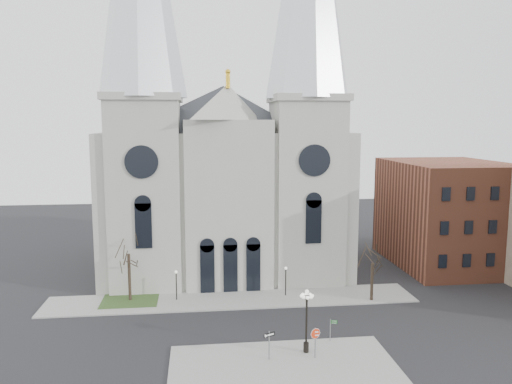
{
  "coord_description": "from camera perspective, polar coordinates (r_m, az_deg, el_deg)",
  "views": [
    {
      "loc": [
        -3.49,
        -41.13,
        19.19
      ],
      "look_at": [
        2.27,
        8.0,
        12.3
      ],
      "focal_mm": 35.0,
      "sensor_mm": 36.0,
      "label": 1
    }
  ],
  "objects": [
    {
      "name": "ped_lamp_right",
      "position": [
        56.07,
        3.42,
        -9.58
      ],
      "size": [
        0.32,
        0.32,
        3.26
      ],
      "color": "black",
      "rests_on": "sidewalk_far"
    },
    {
      "name": "tree_right",
      "position": [
        55.42,
        13.18,
        -7.69
      ],
      "size": [
        3.2,
        3.2,
        6.0
      ],
      "color": "black",
      "rests_on": "ground"
    },
    {
      "name": "ped_lamp_left",
      "position": [
        55.32,
        -9.1,
        -9.91
      ],
      "size": [
        0.32,
        0.32,
        3.26
      ],
      "color": "black",
      "rests_on": "sidewalk_far"
    },
    {
      "name": "tree_left",
      "position": [
        55.36,
        -14.37,
        -6.55
      ],
      "size": [
        3.2,
        3.2,
        7.5
      ],
      "color": "black",
      "rests_on": "ground"
    },
    {
      "name": "globe_lamp",
      "position": [
        42.69,
        5.8,
        -13.61
      ],
      "size": [
        1.27,
        1.27,
        5.42
      ],
      "rotation": [
        0.0,
        0.0,
        -0.09
      ],
      "color": "black",
      "rests_on": "sidewalk_near"
    },
    {
      "name": "ground",
      "position": [
        45.52,
        -1.74,
        -17.0
      ],
      "size": [
        160.0,
        160.0,
        0.0
      ],
      "primitive_type": "plane",
      "color": "black",
      "rests_on": "ground"
    },
    {
      "name": "one_way_sign",
      "position": [
        42.02,
        1.51,
        -16.61
      ],
      "size": [
        0.97,
        0.48,
        2.39
      ],
      "rotation": [
        0.0,
        0.0,
        0.43
      ],
      "color": "slate",
      "rests_on": "sidewalk_near"
    },
    {
      "name": "cathedral",
      "position": [
        64.09,
        -3.59,
        7.28
      ],
      "size": [
        33.0,
        26.66,
        54.0
      ],
      "color": "#A4A399",
      "rests_on": "ground"
    },
    {
      "name": "bg_building_brick",
      "position": [
        72.49,
        20.96,
        -2.28
      ],
      "size": [
        14.0,
        18.0,
        14.0
      ],
      "primitive_type": "cube",
      "color": "brown",
      "rests_on": "ground"
    },
    {
      "name": "sidewalk_near",
      "position": [
        41.39,
        3.29,
        -19.59
      ],
      "size": [
        18.0,
        10.0,
        0.14
      ],
      "primitive_type": "cube",
      "color": "gray",
      "rests_on": "ground"
    },
    {
      "name": "grass_patch",
      "position": [
        56.96,
        -14.17,
        -11.91
      ],
      "size": [
        6.0,
        5.0,
        0.18
      ],
      "primitive_type": "cube",
      "color": "#2C3F1B",
      "rests_on": "ground"
    },
    {
      "name": "stop_sign",
      "position": [
        42.44,
        6.8,
        -16.09
      ],
      "size": [
        0.92,
        0.1,
        2.55
      ],
      "rotation": [
        0.0,
        0.0,
        -0.03
      ],
      "color": "slate",
      "rests_on": "sidewalk_near"
    },
    {
      "name": "sidewalk_far",
      "position": [
        55.63,
        -2.75,
        -12.18
      ],
      "size": [
        40.0,
        6.0,
        0.14
      ],
      "primitive_type": "cube",
      "color": "gray",
      "rests_on": "ground"
    },
    {
      "name": "street_name_sign",
      "position": [
        45.81,
        8.59,
        -15.1
      ],
      "size": [
        0.62,
        0.2,
        1.99
      ],
      "rotation": [
        0.0,
        0.0,
        -0.24
      ],
      "color": "slate",
      "rests_on": "sidewalk_near"
    }
  ]
}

